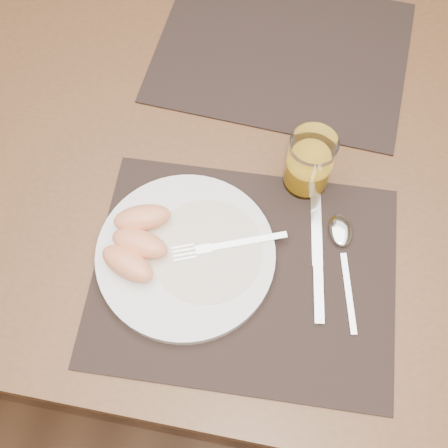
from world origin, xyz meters
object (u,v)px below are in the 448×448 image
(juice_glass, at_px, (309,165))
(spoon, at_px, (342,239))
(table, at_px, (248,175))
(plate, at_px, (186,255))
(placemat_far, at_px, (282,51))
(knife, at_px, (318,265))
(fork, at_px, (220,246))
(placemat_near, at_px, (244,274))

(juice_glass, bearing_deg, spoon, -54.41)
(table, distance_m, plate, 0.24)
(placemat_far, distance_m, juice_glass, 0.28)
(placemat_far, height_order, knife, knife)
(plate, distance_m, fork, 0.05)
(table, relative_size, placemat_far, 3.11)
(spoon, bearing_deg, table, 140.15)
(knife, bearing_deg, plate, -173.43)
(plate, distance_m, knife, 0.20)
(fork, height_order, juice_glass, juice_glass)
(spoon, distance_m, juice_glass, 0.13)
(placemat_far, height_order, juice_glass, juice_glass)
(placemat_far, distance_m, plate, 0.44)
(table, relative_size, spoon, 7.33)
(placemat_near, height_order, fork, fork)
(table, xyz_separation_m, spoon, (0.17, -0.14, 0.09))
(placemat_far, xyz_separation_m, spoon, (0.14, -0.36, 0.01))
(fork, xyz_separation_m, juice_glass, (0.11, 0.15, 0.03))
(placemat_far, height_order, plate, plate)
(plate, relative_size, juice_glass, 2.47)
(plate, height_order, spoon, plate)
(placemat_near, height_order, plate, plate)
(placemat_near, height_order, knife, knife)
(fork, relative_size, spoon, 0.88)
(placemat_far, relative_size, juice_glass, 4.12)
(placemat_far, bearing_deg, spoon, -68.01)
(fork, bearing_deg, table, 85.57)
(table, distance_m, knife, 0.25)
(placemat_near, xyz_separation_m, fork, (-0.04, 0.03, 0.02))
(table, height_order, knife, knife)
(fork, xyz_separation_m, knife, (0.15, 0.00, -0.02))
(fork, bearing_deg, knife, 1.45)
(table, xyz_separation_m, placemat_near, (0.03, -0.22, 0.09))
(table, distance_m, fork, 0.22)
(placemat_near, bearing_deg, plate, 173.41)
(spoon, bearing_deg, juice_glass, 125.59)
(placemat_far, relative_size, knife, 2.05)
(spoon, bearing_deg, placemat_far, 111.99)
(knife, relative_size, spoon, 1.15)
(knife, distance_m, spoon, 0.06)
(table, height_order, plate, plate)
(placemat_far, distance_m, fork, 0.41)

